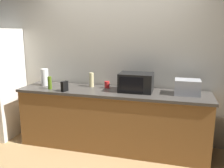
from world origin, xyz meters
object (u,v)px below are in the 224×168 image
(paper_towel_roll, at_px, (45,77))
(mug_red, at_px, (107,85))
(microwave, at_px, (136,82))
(toaster_oven, at_px, (187,87))
(cordless_phone, at_px, (65,86))
(bottle_hand_soap, at_px, (92,80))
(bottle_olive_oil, at_px, (50,83))

(paper_towel_roll, distance_m, mug_red, 1.02)
(microwave, distance_m, mug_red, 0.48)
(toaster_oven, xyz_separation_m, paper_towel_roll, (-2.20, -0.01, 0.03))
(toaster_oven, bearing_deg, cordless_phone, -170.64)
(cordless_phone, bearing_deg, microwave, 30.90)
(paper_towel_roll, xyz_separation_m, bottle_hand_soap, (0.76, 0.12, -0.02))
(toaster_oven, relative_size, mug_red, 3.28)
(cordless_phone, xyz_separation_m, bottle_hand_soap, (0.28, 0.39, 0.04))
(paper_towel_roll, relative_size, bottle_olive_oil, 1.40)
(bottle_olive_oil, bearing_deg, microwave, 9.01)
(microwave, relative_size, mug_red, 4.63)
(paper_towel_roll, bearing_deg, cordless_phone, -29.65)
(microwave, distance_m, toaster_oven, 0.71)
(toaster_oven, xyz_separation_m, mug_red, (-1.18, 0.09, -0.05))
(toaster_oven, bearing_deg, bottle_olive_oil, -173.84)
(mug_red, bearing_deg, toaster_oven, -4.14)
(cordless_phone, bearing_deg, bottle_olive_oil, -177.97)
(microwave, height_order, toaster_oven, microwave)
(paper_towel_roll, xyz_separation_m, bottle_olive_oil, (0.20, -0.21, -0.04))
(microwave, bearing_deg, bottle_olive_oil, -170.99)
(cordless_phone, relative_size, bottle_hand_soap, 0.67)
(toaster_oven, height_order, paper_towel_roll, paper_towel_roll)
(toaster_oven, distance_m, paper_towel_roll, 2.20)
(microwave, height_order, mug_red, microwave)
(paper_towel_roll, relative_size, cordless_phone, 1.80)
(paper_towel_roll, height_order, bottle_olive_oil, paper_towel_roll)
(paper_towel_roll, distance_m, cordless_phone, 0.56)
(microwave, xyz_separation_m, toaster_oven, (0.71, 0.01, -0.03))
(cordless_phone, bearing_deg, paper_towel_roll, 166.14)
(microwave, xyz_separation_m, bottle_olive_oil, (-1.28, -0.20, -0.04))
(paper_towel_roll, bearing_deg, bottle_olive_oil, -45.39)
(microwave, relative_size, bottle_hand_soap, 2.16)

